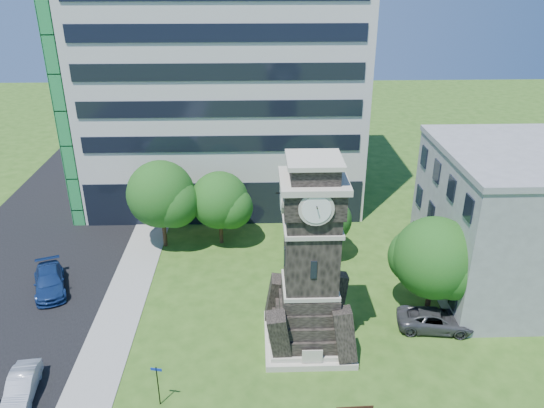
{
  "coord_description": "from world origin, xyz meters",
  "views": [
    {
      "loc": [
        -0.09,
        -24.46,
        21.83
      ],
      "look_at": [
        0.91,
        7.55,
        6.97
      ],
      "focal_mm": 35.0,
      "sensor_mm": 36.0,
      "label": 1
    }
  ],
  "objects_px": {
    "clock_tower": "(310,269)",
    "car_street_north": "(50,282)",
    "street_sign": "(158,381)",
    "car_east_lot": "(435,320)",
    "car_street_mid": "(22,386)"
  },
  "relations": [
    {
      "from": "car_street_mid",
      "to": "car_east_lot",
      "type": "distance_m",
      "value": 24.9
    },
    {
      "from": "car_street_mid",
      "to": "car_east_lot",
      "type": "xyz_separation_m",
      "value": [
        24.38,
        5.08,
        0.04
      ]
    },
    {
      "from": "clock_tower",
      "to": "car_street_mid",
      "type": "xyz_separation_m",
      "value": [
        -16.06,
        -4.04,
        -4.64
      ]
    },
    {
      "from": "clock_tower",
      "to": "car_east_lot",
      "type": "distance_m",
      "value": 9.56
    },
    {
      "from": "car_street_mid",
      "to": "street_sign",
      "type": "height_order",
      "value": "street_sign"
    },
    {
      "from": "clock_tower",
      "to": "car_street_mid",
      "type": "relative_size",
      "value": 3.15
    },
    {
      "from": "car_street_mid",
      "to": "car_street_north",
      "type": "bearing_deg",
      "value": 94.02
    },
    {
      "from": "car_street_north",
      "to": "car_east_lot",
      "type": "distance_m",
      "value": 26.92
    },
    {
      "from": "car_street_north",
      "to": "car_east_lot",
      "type": "height_order",
      "value": "car_street_north"
    },
    {
      "from": "car_street_north",
      "to": "car_street_mid",
      "type": "bearing_deg",
      "value": -99.51
    },
    {
      "from": "street_sign",
      "to": "car_east_lot",
      "type": "bearing_deg",
      "value": 31.18
    },
    {
      "from": "clock_tower",
      "to": "car_street_north",
      "type": "height_order",
      "value": "clock_tower"
    },
    {
      "from": "car_street_north",
      "to": "street_sign",
      "type": "xyz_separation_m",
      "value": [
        9.65,
        -11.14,
        0.87
      ]
    },
    {
      "from": "clock_tower",
      "to": "car_street_north",
      "type": "bearing_deg",
      "value": 160.99
    },
    {
      "from": "car_street_mid",
      "to": "car_street_north",
      "type": "xyz_separation_m",
      "value": [
        -2.04,
        10.27,
        0.09
      ]
    }
  ]
}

